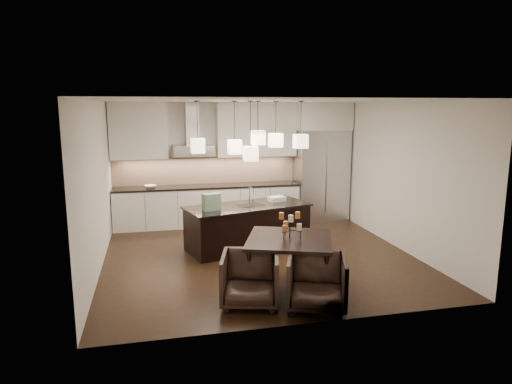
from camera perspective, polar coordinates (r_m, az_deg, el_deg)
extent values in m
cube|color=black|center=(8.48, 0.31, -7.98)|extent=(5.50, 5.50, 0.02)
cube|color=white|center=(8.03, 0.33, 11.46)|extent=(5.50, 5.50, 0.02)
cube|color=silver|center=(10.81, -3.04, 3.75)|extent=(5.50, 0.02, 2.80)
cube|color=silver|center=(5.54, 6.87, -2.99)|extent=(5.50, 0.02, 2.80)
cube|color=silver|center=(7.98, -19.37, 0.69)|extent=(0.02, 5.50, 2.80)
cube|color=silver|center=(9.16, 17.38, 2.02)|extent=(0.02, 5.50, 2.80)
cube|color=#B7B7BA|center=(11.05, 8.12, 2.11)|extent=(1.20, 0.72, 2.15)
cube|color=silver|center=(10.93, 8.31, 9.38)|extent=(1.26, 0.72, 0.65)
cube|color=silver|center=(10.56, -6.02, -1.74)|extent=(4.21, 0.62, 0.88)
cube|color=black|center=(10.48, -6.07, 0.72)|extent=(4.21, 0.66, 0.04)
cube|color=beige|center=(10.72, -6.30, 2.75)|extent=(4.21, 0.02, 0.63)
cube|color=silver|center=(10.40, -14.48, 7.44)|extent=(1.25, 0.35, 1.25)
cube|color=silver|center=(10.67, 0.05, 7.85)|extent=(1.85, 0.35, 1.25)
cube|color=#B7B7BA|center=(10.38, -7.84, 5.16)|extent=(0.90, 0.52, 0.24)
cube|color=#B7B7BA|center=(10.45, -7.98, 8.49)|extent=(0.30, 0.28, 0.96)
imported|color=silver|center=(10.35, -13.06, 0.66)|extent=(0.29, 0.29, 0.06)
cube|color=black|center=(8.81, -1.06, -4.45)|extent=(2.44, 1.48, 0.80)
cube|color=black|center=(8.71, -1.07, -1.79)|extent=(2.53, 1.57, 0.04)
cube|color=#17573A|center=(8.29, -5.61, -1.25)|extent=(0.34, 0.24, 0.31)
cube|color=silver|center=(9.09, 2.62, -0.85)|extent=(0.36, 0.29, 0.09)
cylinder|color=beige|center=(6.86, 5.42, -4.38)|extent=(0.10, 0.10, 0.10)
cylinder|color=#C57535|center=(6.98, 3.74, -4.08)|extent=(0.10, 0.10, 0.10)
cylinder|color=#AD642E|center=(6.75, 3.60, -4.59)|extent=(0.10, 0.10, 0.10)
cylinder|color=#C57535|center=(6.91, 5.23, -2.90)|extent=(0.10, 0.10, 0.10)
cylinder|color=#AD642E|center=(6.85, 3.20, -2.98)|extent=(0.10, 0.10, 0.10)
cylinder|color=beige|center=(6.70, 4.38, -3.32)|extent=(0.10, 0.10, 0.10)
imported|color=black|center=(6.38, -0.75, -10.81)|extent=(0.95, 0.97, 0.73)
imported|color=black|center=(6.32, 7.60, -11.09)|extent=(1.02, 1.03, 0.74)
cube|color=#FDEABA|center=(8.28, -7.29, 5.76)|extent=(0.24, 0.24, 0.26)
cube|color=#FDEABA|center=(8.63, -2.68, 5.65)|extent=(0.24, 0.24, 0.26)
cube|color=#FDEABA|center=(8.49, 0.23, 6.80)|extent=(0.24, 0.24, 0.26)
cube|color=#FDEABA|center=(8.87, 2.47, 6.47)|extent=(0.24, 0.24, 0.26)
cube|color=#FDEABA|center=(8.75, 5.59, 6.33)|extent=(0.24, 0.24, 0.26)
cube|color=#FDEABA|center=(8.26, -0.68, 4.82)|extent=(0.24, 0.24, 0.26)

